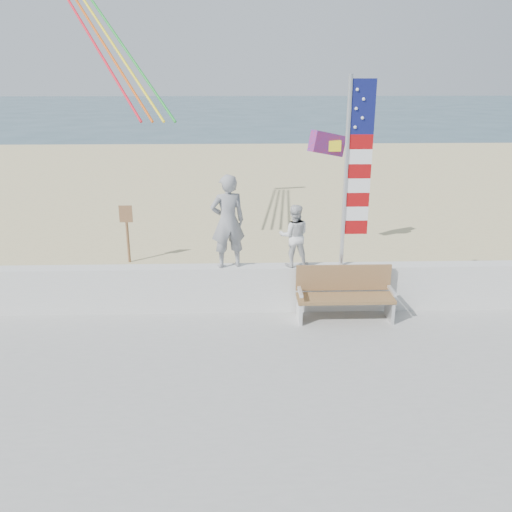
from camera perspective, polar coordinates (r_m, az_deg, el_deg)
The scene contains 10 objects.
ground at distance 9.03m, azimuth -0.93°, elevation -11.88°, with size 220.00×220.00×0.00m, color #2B4756.
sand at distance 17.38m, azimuth -1.40°, elevation 3.52°, with size 90.00×40.00×0.08m, color #D0C08A.
seawall at distance 10.54m, azimuth -1.12°, elevation -3.37°, with size 30.00×0.35×0.90m, color silver.
adult at distance 10.12m, azimuth -2.99°, elevation 3.65°, with size 0.65×0.42×1.78m, color gray.
child at distance 10.25m, azimuth 4.04°, elevation 2.15°, with size 0.58×0.45×1.20m, color silver.
bench at distance 10.29m, azimuth 9.30°, elevation -3.85°, with size 1.80×0.57×1.00m.
flag at distance 10.11m, azimuth 10.19°, elevation 9.32°, with size 0.50×0.08×3.50m.
parafoil_kite at distance 13.87m, azimuth 7.59°, elevation 11.62°, with size 1.03×0.72×0.71m.
big_kite at distance 16.12m, azimuth -17.12°, elevation 23.59°, with size 4.05×3.58×5.04m.
sign at distance 13.73m, azimuth -13.42°, elevation 2.78°, with size 0.32×0.07×1.46m.
Camera 1 is at (-0.10, -7.77, 4.60)m, focal length 38.00 mm.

